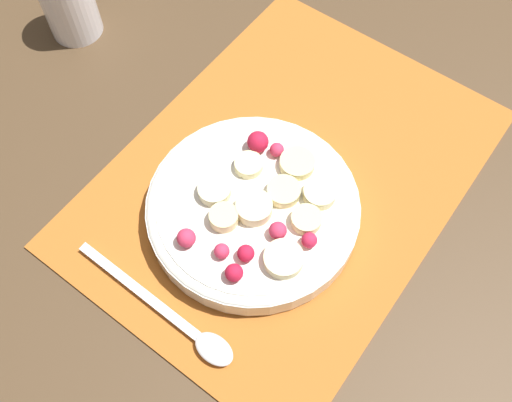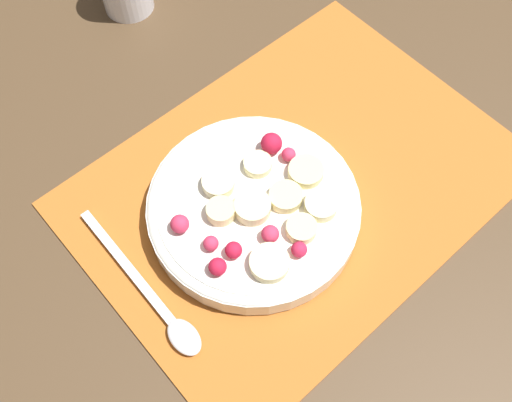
% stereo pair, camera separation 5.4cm
% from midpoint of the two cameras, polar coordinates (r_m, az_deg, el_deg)
% --- Properties ---
extents(ground_plane, '(3.00, 3.00, 0.00)m').
position_cam_midpoint_polar(ground_plane, '(0.60, 6.60, 1.50)').
color(ground_plane, '#4C3823').
extents(placemat, '(0.44, 0.32, 0.01)m').
position_cam_midpoint_polar(placemat, '(0.60, 6.63, 1.64)').
color(placemat, '#B26023').
rests_on(placemat, ground_plane).
extents(fruit_bowl, '(0.21, 0.21, 0.05)m').
position_cam_midpoint_polar(fruit_bowl, '(0.56, 2.84, -1.11)').
color(fruit_bowl, silver).
rests_on(fruit_bowl, placemat).
extents(spoon, '(0.03, 0.19, 0.01)m').
position_cam_midpoint_polar(spoon, '(0.54, -6.74, -10.73)').
color(spoon, silver).
rests_on(spoon, placemat).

